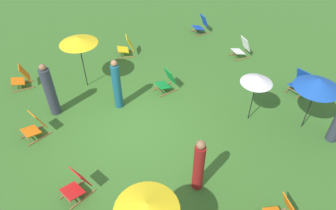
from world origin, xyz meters
The scene contains 16 objects.
ground_plane centered at (0.00, 0.00, 0.00)m, with size 40.00×40.00×0.00m, color #386B28.
deckchair_0 centered at (-1.26, 1.86, 0.37)m, with size 0.53×0.79×0.83m.
deckchair_3 centered at (-1.26, -2.62, 0.37)m, with size 0.68×0.87×0.83m.
deckchair_4 centered at (-4.13, 1.60, 0.37)m, with size 0.68×0.87×0.83m.
deckchair_5 centered at (-4.24, 5.36, 0.37)m, with size 0.56×0.81×0.83m.
deckchair_6 centered at (-3.99, -2.52, 0.37)m, with size 0.56×0.81×0.83m.
deckchair_7 centered at (-1.71, 5.61, 0.37)m, with size 0.58×0.82×0.83m.
deckchair_8 centered at (1.37, -2.15, 0.37)m, with size 0.69×0.87×0.83m.
deckchair_9 centered at (1.08, 5.88, 0.37)m, with size 0.63×0.85×0.83m.
umbrella_0 centered at (3.58, -1.28, 1.85)m, with size 1.22×1.22×1.96m.
umbrella_1 centered at (2.45, 4.60, 1.67)m, with size 1.30×1.30×1.83m.
umbrella_2 centered at (-2.93, -0.51, 1.82)m, with size 1.27×1.27×1.93m.
umbrella_3 centered at (1.33, 3.41, 1.53)m, with size 0.94×0.94×1.66m.
person_0 centered at (-2.00, -1.87, 0.88)m, with size 0.45×0.45×1.86m.
person_1 centered at (2.64, 0.55, 0.81)m, with size 0.30×0.30×1.68m.
person_2 centered at (-1.28, 0.05, 0.86)m, with size 0.31×0.31×1.79m.
Camera 1 is at (6.36, -2.42, 6.80)m, focal length 33.09 mm.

